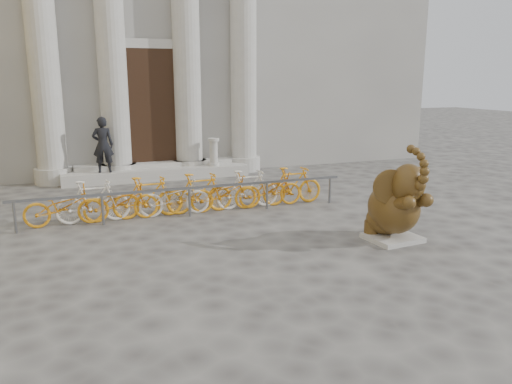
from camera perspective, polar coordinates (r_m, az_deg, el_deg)
name	(u,v)px	position (r m, az deg, el deg)	size (l,w,h in m)	color
ground	(258,285)	(8.17, 0.20, -10.53)	(80.00, 80.00, 0.00)	#474442
classical_building	(128,10)	(22.28, -14.45, 19.51)	(22.00, 10.70, 12.00)	gray
entrance_steps	(157,173)	(16.90, -11.22, 2.14)	(6.00, 1.20, 0.36)	#A8A59E
elephant_statue	(395,206)	(10.45, 15.65, -1.57)	(1.34, 1.52, 2.00)	#A8A59E
bike_rack	(186,194)	(12.24, -7.95, -0.23)	(8.00, 0.53, 1.00)	slate
pedestrian	(103,145)	(16.30, -17.09, 5.18)	(0.64, 0.42, 1.75)	black
balustrade_post	(214,153)	(16.92, -4.86, 4.45)	(0.38, 0.38, 0.93)	#A8A59E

